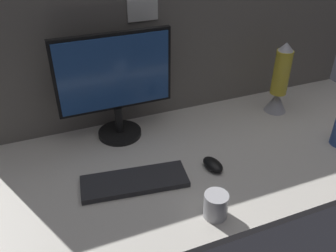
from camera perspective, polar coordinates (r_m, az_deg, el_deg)
ground_plane at (r=144.81cm, az=7.63°, el=-4.19°), size 180.00×80.00×3.00cm
cubicle_wall_back at (r=157.86cm, az=1.95°, el=14.24°), size 180.00×5.50×69.79cm
monitor at (r=141.17cm, az=-8.45°, el=7.05°), size 45.92×18.00×43.73cm
keyboard at (r=126.71cm, az=-5.37°, el=-8.80°), size 38.43×17.93×2.00cm
mouse at (r=133.27cm, az=7.19°, el=-6.12°), size 7.03×10.36×3.40cm
mug_steel at (r=114.10cm, az=7.63°, el=-12.44°), size 7.64×7.64×8.52cm
lava_lamp at (r=169.92cm, az=17.38°, el=6.48°), size 10.15×10.15×33.21cm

